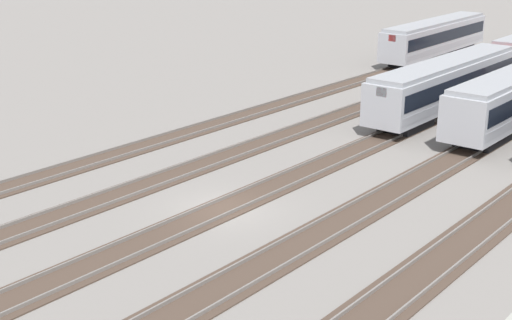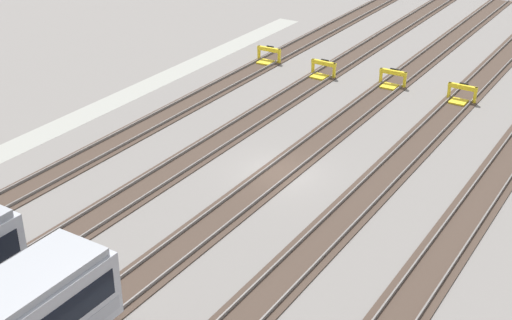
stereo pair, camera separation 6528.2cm
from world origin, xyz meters
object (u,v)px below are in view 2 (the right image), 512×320
at_px(bumper_stop_far_inner_track, 461,95).
at_px(bumper_stop_nearest_track, 267,56).
at_px(bumper_stop_middle_track, 391,80).
at_px(bumper_stop_near_inner_track, 322,70).

bearing_deg(bumper_stop_far_inner_track, bumper_stop_nearest_track, -90.14).
relative_size(bumper_stop_nearest_track, bumper_stop_far_inner_track, 1.00).
bearing_deg(bumper_stop_nearest_track, bumper_stop_middle_track, 91.16).
bearing_deg(bumper_stop_nearest_track, bumper_stop_near_inner_track, 82.78).
xyz_separation_m(bumper_stop_nearest_track, bumper_stop_middle_track, (-0.21, 10.23, 0.00)).
distance_m(bumper_stop_nearest_track, bumper_stop_middle_track, 10.23).
xyz_separation_m(bumper_stop_near_inner_track, bumper_stop_far_inner_track, (-0.61, 10.24, 0.00)).
distance_m(bumper_stop_nearest_track, bumper_stop_near_inner_track, 5.14).
height_order(bumper_stop_nearest_track, bumper_stop_near_inner_track, same).
distance_m(bumper_stop_near_inner_track, bumper_stop_far_inner_track, 10.26).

